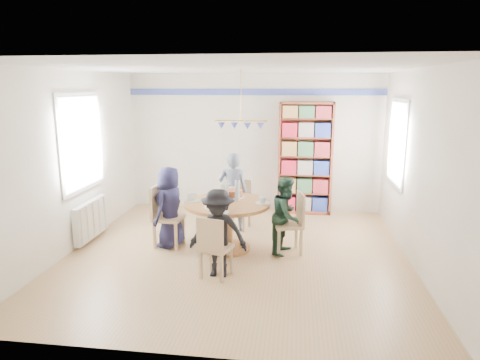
% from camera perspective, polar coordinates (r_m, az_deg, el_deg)
% --- Properties ---
extents(ground, '(5.00, 5.00, 0.00)m').
position_cam_1_polar(ground, '(6.48, -0.47, -9.87)').
color(ground, tan).
extents(room_shell, '(5.00, 5.00, 5.00)m').
position_cam_1_polar(room_shell, '(6.94, -1.63, 5.71)').
color(room_shell, white).
rests_on(room_shell, ground).
extents(radiator, '(0.12, 1.00, 0.60)m').
position_cam_1_polar(radiator, '(7.34, -19.22, -4.98)').
color(radiator, silver).
rests_on(radiator, ground).
extents(dining_table, '(1.30, 1.30, 0.75)m').
position_cam_1_polar(dining_table, '(6.49, -1.70, -4.62)').
color(dining_table, olive).
rests_on(dining_table, ground).
extents(chair_left, '(0.45, 0.45, 0.96)m').
position_cam_1_polar(chair_left, '(6.76, -10.16, -4.36)').
color(chair_left, tan).
rests_on(chair_left, ground).
extents(chair_right, '(0.49, 0.49, 0.92)m').
position_cam_1_polar(chair_right, '(6.44, 7.12, -5.31)').
color(chair_right, tan).
rests_on(chair_right, ground).
extents(chair_far, '(0.45, 0.45, 0.86)m').
position_cam_1_polar(chair_far, '(7.52, -0.05, -2.91)').
color(chair_far, tan).
rests_on(chair_far, ground).
extents(chair_near, '(0.46, 0.46, 0.84)m').
position_cam_1_polar(chair_near, '(5.56, -3.54, -8.63)').
color(chair_near, tan).
rests_on(chair_near, ground).
extents(person_left, '(0.57, 0.71, 1.26)m').
position_cam_1_polar(person_left, '(6.70, -9.37, -3.57)').
color(person_left, '#181734').
rests_on(person_left, ground).
extents(person_right, '(0.59, 0.67, 1.16)m').
position_cam_1_polar(person_right, '(6.40, 6.19, -4.70)').
color(person_right, '#172E21').
rests_on(person_right, ground).
extents(person_far, '(0.51, 0.34, 1.37)m').
position_cam_1_polar(person_far, '(7.33, -0.93, -1.60)').
color(person_far, gray).
rests_on(person_far, ground).
extents(person_near, '(0.76, 0.45, 1.17)m').
position_cam_1_polar(person_near, '(5.60, -2.92, -7.09)').
color(person_near, black).
rests_on(person_near, ground).
extents(bookshelf, '(1.03, 0.31, 2.17)m').
position_cam_1_polar(bookshelf, '(8.40, 8.69, 2.73)').
color(bookshelf, maroon).
rests_on(bookshelf, ground).
extents(tableware, '(1.29, 1.29, 0.34)m').
position_cam_1_polar(tableware, '(6.45, -1.92, -2.26)').
color(tableware, white).
rests_on(tableware, dining_table).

